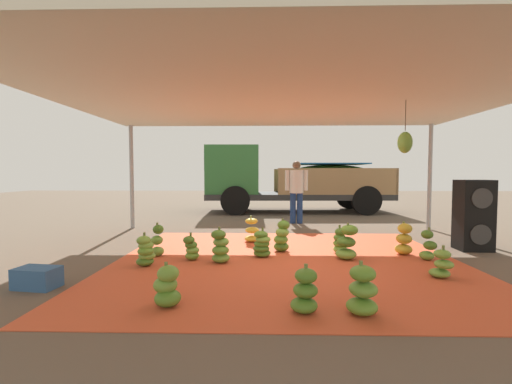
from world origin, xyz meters
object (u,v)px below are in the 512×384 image
(banana_bunch_0, at_px, (442,265))
(banana_bunch_4, at_px, (262,245))
(banana_bunch_14, at_px, (252,231))
(banana_bunch_7, at_px, (404,240))
(banana_bunch_3, at_px, (305,292))
(banana_bunch_13, at_px, (167,287))
(banana_bunch_10, at_px, (428,246))
(speaker_stack, at_px, (474,215))
(banana_bunch_5, at_px, (340,241))
(crate_0, at_px, (37,278))
(banana_bunch_1, at_px, (146,252))
(cargo_truck_main, at_px, (290,179))
(worker_0, at_px, (296,187))
(banana_bunch_12, at_px, (282,237))
(banana_bunch_9, at_px, (157,242))
(banana_bunch_6, at_px, (191,249))
(banana_bunch_8, at_px, (362,292))
(banana_bunch_11, at_px, (220,247))
(banana_bunch_2, at_px, (347,243))

(banana_bunch_0, bearing_deg, banana_bunch_4, 155.30)
(banana_bunch_14, bearing_deg, banana_bunch_7, -21.61)
(banana_bunch_3, height_order, banana_bunch_13, banana_bunch_3)
(banana_bunch_10, xyz_separation_m, speaker_stack, (1.20, 0.82, 0.42))
(banana_bunch_5, height_order, crate_0, banana_bunch_5)
(banana_bunch_1, bearing_deg, banana_bunch_5, 16.44)
(cargo_truck_main, bearing_deg, worker_0, -90.47)
(banana_bunch_7, relative_size, banana_bunch_12, 0.97)
(banana_bunch_3, height_order, banana_bunch_9, banana_bunch_9)
(banana_bunch_3, relative_size, banana_bunch_6, 1.10)
(banana_bunch_10, bearing_deg, worker_0, 112.67)
(banana_bunch_8, distance_m, banana_bunch_11, 2.59)
(banana_bunch_3, relative_size, banana_bunch_8, 0.92)
(banana_bunch_7, height_order, banana_bunch_8, banana_bunch_7)
(banana_bunch_2, bearing_deg, banana_bunch_11, -172.54)
(banana_bunch_1, bearing_deg, banana_bunch_9, 91.82)
(banana_bunch_13, bearing_deg, banana_bunch_6, 94.67)
(banana_bunch_8, height_order, banana_bunch_13, banana_bunch_8)
(banana_bunch_13, xyz_separation_m, cargo_truck_main, (1.96, 9.27, 0.99))
(banana_bunch_8, bearing_deg, banana_bunch_6, 135.54)
(banana_bunch_7, xyz_separation_m, speaker_stack, (1.44, 0.44, 0.39))
(banana_bunch_2, bearing_deg, banana_bunch_8, -99.46)
(banana_bunch_10, bearing_deg, banana_bunch_4, 176.82)
(banana_bunch_6, bearing_deg, banana_bunch_11, -17.86)
(speaker_stack, bearing_deg, banana_bunch_5, -171.99)
(banana_bunch_3, xyz_separation_m, banana_bunch_9, (-2.24, 2.36, 0.04))
(banana_bunch_1, relative_size, banana_bunch_9, 0.90)
(banana_bunch_11, relative_size, banana_bunch_13, 1.21)
(banana_bunch_8, bearing_deg, cargo_truck_main, 90.32)
(banana_bunch_12, height_order, crate_0, banana_bunch_12)
(banana_bunch_5, distance_m, banana_bunch_14, 1.87)
(worker_0, bearing_deg, banana_bunch_2, -83.82)
(banana_bunch_10, relative_size, worker_0, 0.30)
(banana_bunch_3, distance_m, banana_bunch_5, 2.80)
(banana_bunch_0, height_order, banana_bunch_11, banana_bunch_11)
(banana_bunch_2, xyz_separation_m, banana_bunch_9, (-3.18, 0.15, -0.02))
(speaker_stack, bearing_deg, banana_bunch_11, -166.96)
(banana_bunch_2, distance_m, banana_bunch_9, 3.19)
(banana_bunch_11, bearing_deg, banana_bunch_14, 75.40)
(banana_bunch_6, bearing_deg, banana_bunch_13, -85.33)
(banana_bunch_1, xyz_separation_m, banana_bunch_4, (1.77, 0.62, -0.01))
(banana_bunch_14, bearing_deg, banana_bunch_8, -71.26)
(banana_bunch_11, distance_m, worker_0, 4.79)
(banana_bunch_14, relative_size, cargo_truck_main, 0.08)
(banana_bunch_3, xyz_separation_m, banana_bunch_5, (0.92, 2.64, 0.00))
(banana_bunch_11, bearing_deg, banana_bunch_9, 159.64)
(banana_bunch_10, relative_size, cargo_truck_main, 0.08)
(banana_bunch_5, distance_m, banana_bunch_12, 1.03)
(banana_bunch_3, bearing_deg, speaker_stack, 41.00)
(cargo_truck_main, bearing_deg, banana_bunch_7, -77.68)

